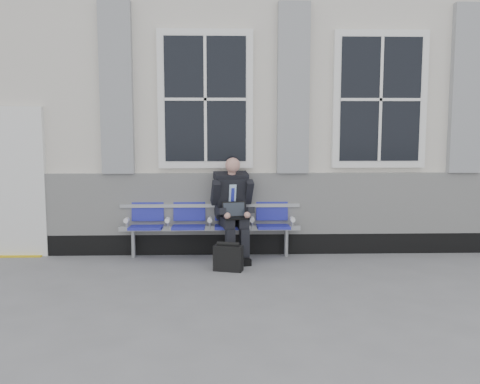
{
  "coord_description": "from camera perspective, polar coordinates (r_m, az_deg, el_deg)",
  "views": [
    {
      "loc": [
        -1.9,
        -6.25,
        1.86
      ],
      "look_at": [
        -1.68,
        0.9,
        0.99
      ],
      "focal_mm": 40.0,
      "sensor_mm": 36.0,
      "label": 1
    }
  ],
  "objects": [
    {
      "name": "bench",
      "position": [
        7.68,
        -3.22,
        -2.87
      ],
      "size": [
        2.6,
        0.47,
        0.91
      ],
      "color": "#9EA0A3",
      "rests_on": "ground"
    },
    {
      "name": "ground",
      "position": [
        6.79,
        14.72,
        -9.2
      ],
      "size": [
        70.0,
        70.0,
        0.0
      ],
      "primitive_type": "plane",
      "color": "slate",
      "rests_on": "ground"
    },
    {
      "name": "station_building",
      "position": [
        9.9,
        9.27,
        8.95
      ],
      "size": [
        14.4,
        4.4,
        4.49
      ],
      "color": "beige",
      "rests_on": "ground"
    },
    {
      "name": "businessman",
      "position": [
        7.52,
        -0.79,
        -1.36
      ],
      "size": [
        0.62,
        0.83,
        1.44
      ],
      "color": "black",
      "rests_on": "ground"
    },
    {
      "name": "briefcase",
      "position": [
        6.99,
        -1.26,
        -7.0
      ],
      "size": [
        0.4,
        0.25,
        0.38
      ],
      "color": "black",
      "rests_on": "ground"
    }
  ]
}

